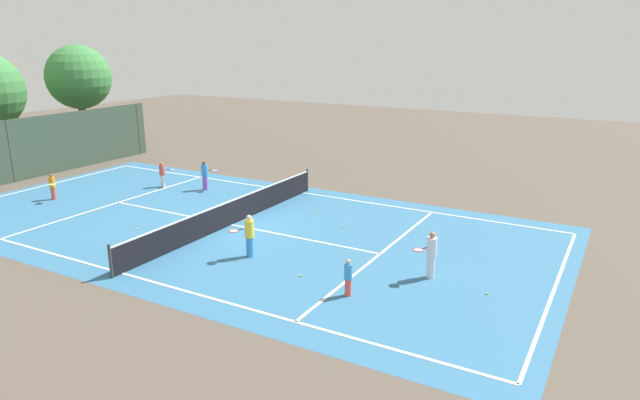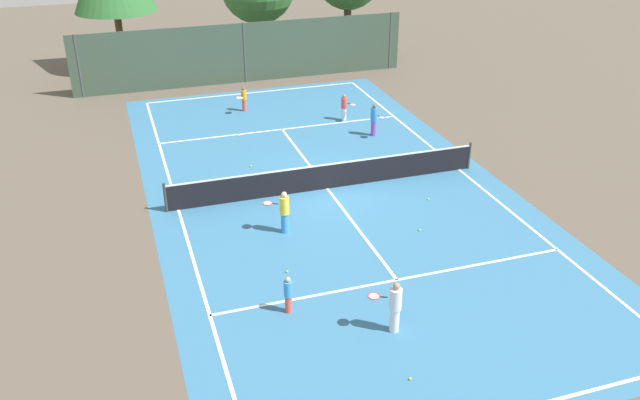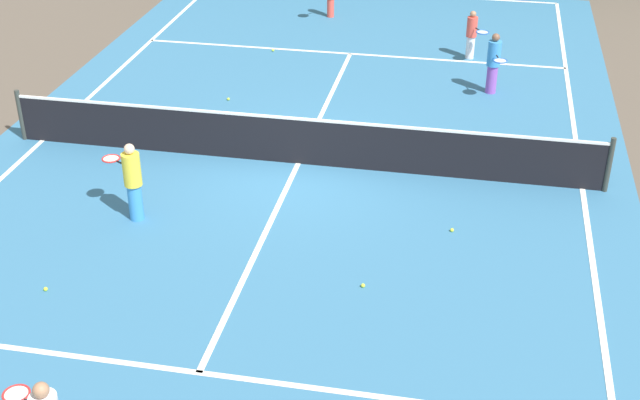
{
  "view_description": "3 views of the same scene",
  "coord_description": "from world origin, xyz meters",
  "px_view_note": "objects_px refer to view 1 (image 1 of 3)",
  "views": [
    {
      "loc": [
        -16.61,
        -13.39,
        7.09
      ],
      "look_at": [
        1.21,
        -3.36,
        1.2
      ],
      "focal_mm": 31.44,
      "sensor_mm": 36.0,
      "label": 1
    },
    {
      "loc": [
        -7.24,
        -21.34,
        11.06
      ],
      "look_at": [
        -1.12,
        -2.57,
        0.95
      ],
      "focal_mm": 37.83,
      "sensor_mm": 36.0,
      "label": 2
    },
    {
      "loc": [
        3.39,
        -15.11,
        7.96
      ],
      "look_at": [
        1.09,
        -3.31,
        1.13
      ],
      "focal_mm": 48.96,
      "sensor_mm": 36.0,
      "label": 3
    }
  ],
  "objects_px": {
    "player_0": "(205,175)",
    "player_5": "(249,235)",
    "ball_crate": "(188,224)",
    "player_3": "(348,277)",
    "tennis_ball_4": "(83,214)",
    "tennis_ball_1": "(342,226)",
    "tennis_ball_3": "(301,275)",
    "tennis_ball_0": "(487,294)",
    "player_1": "(52,186)",
    "tennis_ball_5": "(315,211)",
    "tennis_ball_2": "(137,229)",
    "player_4": "(431,254)",
    "player_2": "(163,174)"
  },
  "relations": [
    {
      "from": "ball_crate",
      "to": "tennis_ball_2",
      "type": "distance_m",
      "value": 1.98
    },
    {
      "from": "tennis_ball_1",
      "to": "player_5",
      "type": "bearing_deg",
      "value": 162.81
    },
    {
      "from": "tennis_ball_1",
      "to": "tennis_ball_5",
      "type": "xyz_separation_m",
      "value": [
        1.27,
        1.94,
        0.0
      ]
    },
    {
      "from": "ball_crate",
      "to": "tennis_ball_4",
      "type": "bearing_deg",
      "value": 100.03
    },
    {
      "from": "player_5",
      "to": "tennis_ball_2",
      "type": "distance_m",
      "value": 5.5
    },
    {
      "from": "tennis_ball_3",
      "to": "tennis_ball_1",
      "type": "bearing_deg",
      "value": 12.15
    },
    {
      "from": "player_0",
      "to": "player_4",
      "type": "bearing_deg",
      "value": -110.02
    },
    {
      "from": "tennis_ball_4",
      "to": "tennis_ball_2",
      "type": "bearing_deg",
      "value": -93.97
    },
    {
      "from": "player_1",
      "to": "tennis_ball_2",
      "type": "distance_m",
      "value": 6.68
    },
    {
      "from": "player_4",
      "to": "tennis_ball_4",
      "type": "xyz_separation_m",
      "value": [
        -0.99,
        14.72,
        -0.74
      ]
    },
    {
      "from": "tennis_ball_5",
      "to": "tennis_ball_1",
      "type": "bearing_deg",
      "value": -123.16
    },
    {
      "from": "tennis_ball_0",
      "to": "player_1",
      "type": "bearing_deg",
      "value": 89.07
    },
    {
      "from": "tennis_ball_1",
      "to": "tennis_ball_4",
      "type": "distance_m",
      "value": 10.9
    },
    {
      "from": "player_3",
      "to": "tennis_ball_5",
      "type": "distance_m",
      "value": 8.21
    },
    {
      "from": "player_0",
      "to": "player_4",
      "type": "relative_size",
      "value": 0.97
    },
    {
      "from": "player_5",
      "to": "tennis_ball_4",
      "type": "height_order",
      "value": "player_5"
    },
    {
      "from": "player_0",
      "to": "tennis_ball_4",
      "type": "xyz_separation_m",
      "value": [
        -5.71,
        1.76,
        -0.72
      ]
    },
    {
      "from": "ball_crate",
      "to": "tennis_ball_0",
      "type": "bearing_deg",
      "value": -91.32
    },
    {
      "from": "player_2",
      "to": "ball_crate",
      "type": "relative_size",
      "value": 2.64
    },
    {
      "from": "player_3",
      "to": "tennis_ball_2",
      "type": "distance_m",
      "value": 9.78
    },
    {
      "from": "ball_crate",
      "to": "tennis_ball_5",
      "type": "height_order",
      "value": "ball_crate"
    },
    {
      "from": "tennis_ball_5",
      "to": "ball_crate",
      "type": "bearing_deg",
      "value": 143.4
    },
    {
      "from": "tennis_ball_3",
      "to": "tennis_ball_4",
      "type": "distance_m",
      "value": 11.25
    },
    {
      "from": "player_0",
      "to": "player_2",
      "type": "bearing_deg",
      "value": 104.64
    },
    {
      "from": "player_1",
      "to": "tennis_ball_2",
      "type": "relative_size",
      "value": 18.15
    },
    {
      "from": "player_5",
      "to": "tennis_ball_3",
      "type": "height_order",
      "value": "player_5"
    },
    {
      "from": "player_0",
      "to": "tennis_ball_1",
      "type": "bearing_deg",
      "value": -101.91
    },
    {
      "from": "player_1",
      "to": "player_2",
      "type": "relative_size",
      "value": 0.96
    },
    {
      "from": "player_1",
      "to": "ball_crate",
      "type": "height_order",
      "value": "player_1"
    },
    {
      "from": "player_5",
      "to": "tennis_ball_5",
      "type": "bearing_deg",
      "value": 6.37
    },
    {
      "from": "tennis_ball_3",
      "to": "tennis_ball_0",
      "type": "bearing_deg",
      "value": -74.04
    },
    {
      "from": "tennis_ball_3",
      "to": "tennis_ball_5",
      "type": "xyz_separation_m",
      "value": [
        6.12,
        2.99,
        0.0
      ]
    },
    {
      "from": "player_4",
      "to": "ball_crate",
      "type": "bearing_deg",
      "value": 90.61
    },
    {
      "from": "player_0",
      "to": "player_5",
      "type": "bearing_deg",
      "value": -130.5
    },
    {
      "from": "player_0",
      "to": "tennis_ball_0",
      "type": "bearing_deg",
      "value": -108.98
    },
    {
      "from": "ball_crate",
      "to": "player_5",
      "type": "bearing_deg",
      "value": -107.72
    },
    {
      "from": "player_3",
      "to": "ball_crate",
      "type": "bearing_deg",
      "value": 74.26
    },
    {
      "from": "player_3",
      "to": "tennis_ball_4",
      "type": "xyz_separation_m",
      "value": [
        1.39,
        13.09,
        -0.54
      ]
    },
    {
      "from": "player_3",
      "to": "tennis_ball_0",
      "type": "height_order",
      "value": "player_3"
    },
    {
      "from": "player_4",
      "to": "tennis_ball_5",
      "type": "relative_size",
      "value": 22.51
    },
    {
      "from": "tennis_ball_1",
      "to": "tennis_ball_5",
      "type": "bearing_deg",
      "value": 56.84
    },
    {
      "from": "player_2",
      "to": "player_4",
      "type": "xyz_separation_m",
      "value": [
        -4.14,
        -15.18,
        0.12
      ]
    },
    {
      "from": "player_1",
      "to": "tennis_ball_3",
      "type": "distance_m",
      "value": 14.5
    },
    {
      "from": "player_4",
      "to": "tennis_ball_2",
      "type": "relative_size",
      "value": 22.51
    },
    {
      "from": "player_3",
      "to": "tennis_ball_1",
      "type": "height_order",
      "value": "player_3"
    },
    {
      "from": "tennis_ball_3",
      "to": "tennis_ball_4",
      "type": "height_order",
      "value": "same"
    },
    {
      "from": "player_4",
      "to": "ball_crate",
      "type": "xyz_separation_m",
      "value": [
        -0.1,
        9.71,
        -0.59
      ]
    },
    {
      "from": "player_2",
      "to": "tennis_ball_3",
      "type": "distance_m",
      "value": 13.16
    },
    {
      "from": "player_0",
      "to": "player_5",
      "type": "xyz_separation_m",
      "value": [
        -6.05,
        -7.08,
        0.01
      ]
    },
    {
      "from": "player_3",
      "to": "tennis_ball_5",
      "type": "xyz_separation_m",
      "value": [
        6.6,
        4.86,
        -0.54
      ]
    }
  ]
}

